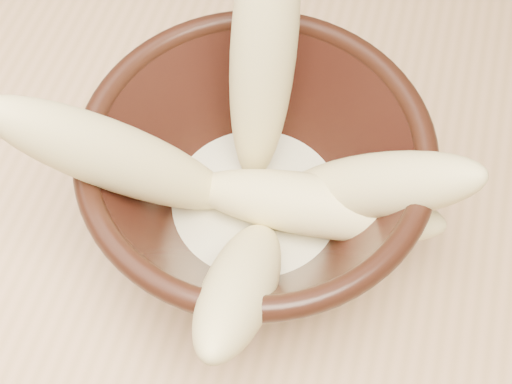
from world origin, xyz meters
TOP-DOWN VIEW (x-y plane):
  - table at (0.00, 0.00)m, footprint 1.20×0.80m
  - bowl at (0.08, -0.09)m, footprint 0.22×0.22m
  - milk_puddle at (0.08, -0.09)m, footprint 0.12×0.12m
  - banana_upright at (0.08, -0.04)m, footprint 0.04×0.10m
  - banana_left at (0.01, -0.12)m, footprint 0.15×0.10m
  - banana_right at (0.16, -0.09)m, footprint 0.14×0.06m
  - banana_across at (0.12, -0.10)m, footprint 0.17×0.05m
  - banana_front at (0.10, -0.17)m, footprint 0.04×0.14m

SIDE VIEW (x-z plane):
  - table at x=0.00m, z-range 0.30..1.05m
  - milk_puddle at x=0.08m, z-range 0.78..0.80m
  - bowl at x=0.08m, z-range 0.76..0.88m
  - banana_across at x=0.12m, z-range 0.80..0.85m
  - banana_front at x=0.10m, z-range 0.78..0.90m
  - banana_right at x=0.16m, z-range 0.78..0.91m
  - banana_left at x=0.01m, z-range 0.78..0.95m
  - banana_upright at x=0.08m, z-range 0.79..0.99m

